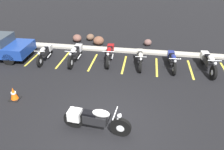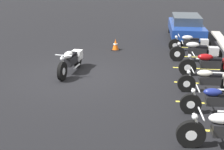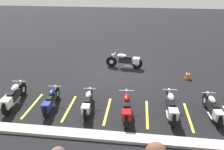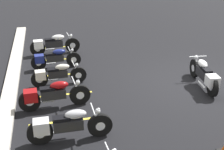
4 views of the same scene
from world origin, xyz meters
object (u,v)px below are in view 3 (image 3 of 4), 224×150
(motorcycle_white_featured, at_px, (126,61))
(traffic_cone, at_px, (188,75))
(parked_bike_2, at_px, (126,107))
(parked_bike_3, at_px, (88,103))
(parked_bike_4, at_px, (51,100))
(parked_bike_1, at_px, (171,106))
(parked_bike_0, at_px, (213,108))
(parked_bike_5, at_px, (13,96))

(motorcycle_white_featured, bearing_deg, traffic_cone, 166.44)
(parked_bike_2, relative_size, parked_bike_3, 1.12)
(parked_bike_4, bearing_deg, traffic_cone, -62.46)
(parked_bike_2, bearing_deg, motorcycle_white_featured, -0.03)
(motorcycle_white_featured, distance_m, parked_bike_4, 5.93)
(motorcycle_white_featured, xyz_separation_m, parked_bike_1, (-2.19, 5.06, -0.02))
(traffic_cone, bearing_deg, parked_bike_0, 94.37)
(parked_bike_3, height_order, traffic_cone, parked_bike_3)
(parked_bike_5, bearing_deg, parked_bike_2, -97.69)
(parked_bike_3, xyz_separation_m, parked_bike_4, (1.64, 0.02, 0.01))
(parked_bike_1, xyz_separation_m, traffic_cone, (-1.42, -3.84, -0.21))
(parked_bike_3, bearing_deg, parked_bike_0, -91.93)
(motorcycle_white_featured, bearing_deg, parked_bike_5, 52.53)
(parked_bike_1, height_order, parked_bike_3, parked_bike_1)
(traffic_cone, bearing_deg, parked_bike_3, 38.59)
(parked_bike_2, height_order, parked_bike_4, parked_bike_2)
(parked_bike_0, xyz_separation_m, parked_bike_4, (6.83, 0.22, -0.00))
(parked_bike_2, bearing_deg, parked_bike_1, -84.46)
(motorcycle_white_featured, bearing_deg, parked_bike_3, 80.82)
(parked_bike_1, bearing_deg, traffic_cone, -20.97)
(parked_bike_3, height_order, parked_bike_4, parked_bike_4)
(motorcycle_white_featured, relative_size, traffic_cone, 4.18)
(parked_bike_2, bearing_deg, traffic_cone, -41.95)
(parked_bike_1, bearing_deg, parked_bike_0, -86.37)
(parked_bike_2, xyz_separation_m, parked_bike_5, (5.05, -0.25, 0.01))
(motorcycle_white_featured, bearing_deg, parked_bike_0, 133.33)
(parked_bike_0, distance_m, traffic_cone, 3.73)
(parked_bike_0, height_order, parked_bike_3, parked_bike_0)
(parked_bike_1, distance_m, parked_bike_4, 5.13)
(motorcycle_white_featured, distance_m, traffic_cone, 3.81)
(parked_bike_1, relative_size, parked_bike_3, 1.12)
(parked_bike_1, xyz_separation_m, parked_bike_5, (6.88, 0.06, 0.01))
(motorcycle_white_featured, bearing_deg, parked_bike_4, 65.29)
(parked_bike_1, distance_m, parked_bike_3, 3.49)
(parked_bike_0, xyz_separation_m, parked_bike_1, (1.70, 0.13, 0.04))
(parked_bike_0, relative_size, parked_bike_5, 0.90)
(parked_bike_0, height_order, parked_bike_4, parked_bike_0)
(parked_bike_2, distance_m, parked_bike_3, 1.68)
(parked_bike_5, relative_size, traffic_cone, 4.08)
(traffic_cone, bearing_deg, parked_bike_2, 51.99)
(parked_bike_4, xyz_separation_m, parked_bike_5, (1.74, -0.03, 0.05))
(traffic_cone, bearing_deg, parked_bike_4, 31.00)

